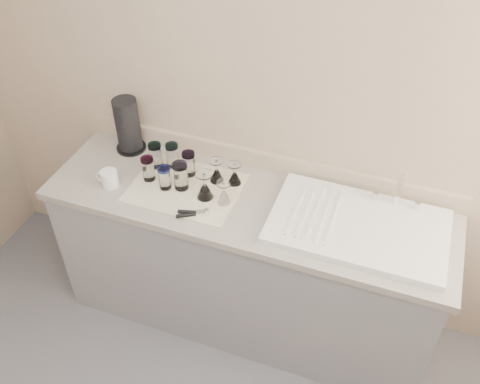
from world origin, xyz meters
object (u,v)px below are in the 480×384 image
at_px(tumbler_magenta, 148,168).
at_px(goblet_back_left, 217,174).
at_px(can_opener, 193,213).
at_px(goblet_front_left, 205,189).
at_px(tumbler_blue, 165,178).
at_px(paper_towel_roll, 128,126).
at_px(tumbler_cyan, 172,155).
at_px(tumbler_teal, 155,155).
at_px(white_mug, 109,178).
at_px(tumbler_purple, 189,164).
at_px(sink_unit, 359,226).
at_px(goblet_back_right, 235,177).
at_px(tumbler_lavender, 181,176).
at_px(goblet_front_right, 224,196).

xyz_separation_m(tumbler_magenta, goblet_back_left, (0.33, 0.11, -0.02)).
bearing_deg(can_opener, goblet_front_left, 87.79).
xyz_separation_m(tumbler_blue, paper_towel_roll, (-0.33, 0.24, 0.08)).
bearing_deg(tumbler_cyan, tumbler_teal, -158.77).
relative_size(tumbler_cyan, goblet_front_left, 0.92).
distance_m(tumbler_cyan, white_mug, 0.35).
bearing_deg(tumbler_purple, can_opener, -62.92).
height_order(sink_unit, tumbler_cyan, sink_unit).
relative_size(tumbler_blue, goblet_back_right, 1.04).
relative_size(tumbler_magenta, white_mug, 1.07).
xyz_separation_m(goblet_back_right, white_mug, (-0.60, -0.23, -0.01)).
bearing_deg(tumbler_magenta, tumbler_lavender, -1.83).
height_order(tumbler_purple, white_mug, tumbler_purple).
bearing_deg(goblet_back_right, can_opener, -109.52).
bearing_deg(white_mug, tumbler_teal, 54.43).
xyz_separation_m(tumbler_cyan, tumbler_lavender, (0.12, -0.15, 0.01)).
relative_size(goblet_back_left, goblet_front_right, 1.07).
bearing_deg(goblet_back_right, sink_unit, -8.98).
height_order(tumbler_blue, goblet_back_right, tumbler_blue).
bearing_deg(goblet_back_left, sink_unit, -6.85).
distance_m(tumbler_purple, paper_towel_roll, 0.42).
bearing_deg(sink_unit, goblet_front_right, -175.52).
bearing_deg(can_opener, goblet_back_right, 70.48).
bearing_deg(goblet_front_right, goblet_back_left, 124.03).
xyz_separation_m(tumbler_teal, can_opener, (0.34, -0.28, -0.06)).
xyz_separation_m(goblet_back_left, paper_towel_roll, (-0.56, 0.10, 0.10)).
xyz_separation_m(sink_unit, white_mug, (-1.26, -0.13, 0.02)).
xyz_separation_m(tumbler_teal, tumbler_blue, (0.12, -0.14, -0.01)).
xyz_separation_m(sink_unit, tumbler_teal, (-1.10, 0.09, 0.06)).
relative_size(tumbler_teal, tumbler_purple, 1.02).
height_order(sink_unit, goblet_front_left, sink_unit).
xyz_separation_m(tumbler_blue, white_mug, (-0.28, -0.07, -0.03)).
bearing_deg(tumbler_teal, tumbler_magenta, -82.64).
relative_size(sink_unit, goblet_front_left, 5.49).
xyz_separation_m(tumbler_blue, goblet_front_left, (0.22, 0.00, -0.01)).
bearing_deg(paper_towel_roll, goblet_front_left, -23.62).
bearing_deg(can_opener, tumbler_teal, 140.06).
bearing_deg(tumbler_lavender, tumbler_teal, 149.95).
bearing_deg(tumbler_blue, white_mug, -165.20).
xyz_separation_m(goblet_back_left, goblet_back_right, (0.09, 0.01, -0.00)).
relative_size(tumbler_blue, tumbler_lavender, 0.84).
bearing_deg(goblet_front_right, tumbler_purple, 150.48).
bearing_deg(goblet_back_right, tumbler_purple, -176.71).
xyz_separation_m(sink_unit, tumbler_lavender, (-0.90, -0.02, 0.07)).
height_order(can_opener, white_mug, white_mug).
bearing_deg(tumbler_blue, goblet_front_left, 0.88).
bearing_deg(goblet_back_right, white_mug, -158.87).
bearing_deg(tumbler_teal, tumbler_lavender, -30.05).
relative_size(tumbler_cyan, tumbler_lavender, 0.90).
bearing_deg(tumbler_teal, can_opener, -39.94).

